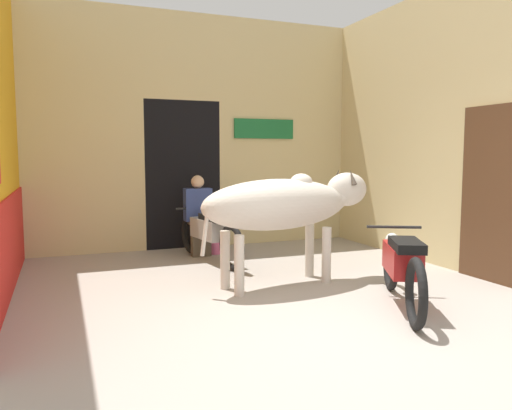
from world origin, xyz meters
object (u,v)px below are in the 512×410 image
motorcycle_near (402,265)px  shopkeeper_seated (199,213)px  cow (287,204)px  plastic_stool (215,237)px  motorcycle_far (210,232)px

motorcycle_near → shopkeeper_seated: size_ratio=1.44×
cow → motorcycle_near: size_ratio=1.32×
motorcycle_near → plastic_stool: 3.45m
plastic_stool → motorcycle_near: bearing=-74.3°
cow → shopkeeper_seated: (-0.50, 2.07, -0.31)m
cow → motorcycle_near: bearing=-60.7°
cow → motorcycle_far: (-0.48, 1.56, -0.53)m
cow → motorcycle_near: (0.69, -1.23, -0.52)m
motorcycle_near → motorcycle_far: 3.02m
cow → plastic_stool: bearing=96.7°
plastic_stool → cow: bearing=-83.3°
motorcycle_near → shopkeeper_seated: (-1.19, 3.30, 0.21)m
motorcycle_near → shopkeeper_seated: 3.51m
motorcycle_far → shopkeeper_seated: bearing=92.1°
shopkeeper_seated → motorcycle_near: bearing=-70.1°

